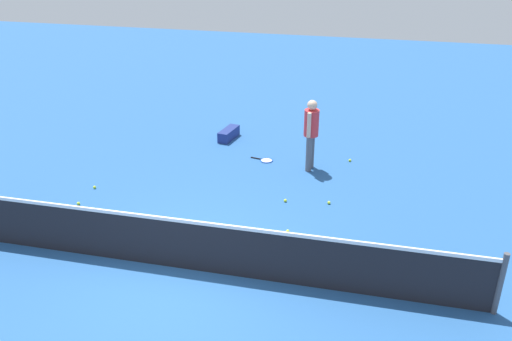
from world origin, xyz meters
The scene contains 11 objects.
ground_plane centered at (0.00, 0.00, 0.00)m, with size 40.00×40.00×0.00m, color #265693.
court_net centered at (0.00, 0.00, 0.50)m, with size 10.09×0.09×1.07m.
player_near_side centered at (-1.55, -4.46, 1.01)m, with size 0.38×0.53×1.70m.
tennis_racket_near_player centered at (-0.43, -4.69, 0.01)m, with size 0.60×0.37×0.03m.
tennis_ball_near_player centered at (2.91, -2.36, 0.03)m, with size 0.07×0.07×0.07m, color #C6E033.
tennis_ball_by_net centered at (-2.19, -2.84, 0.03)m, with size 0.07×0.07×0.07m, color #C6E033.
tennis_ball_midcourt centered at (-1.29, -2.72, 0.03)m, with size 0.07×0.07×0.07m, color #C6E033.
tennis_ball_baseline centered at (2.87, -1.61, 0.03)m, with size 0.07×0.07×0.07m, color #C6E033.
tennis_ball_stray_left centered at (-1.56, -1.53, 0.03)m, with size 0.07×0.07×0.07m, color #C6E033.
tennis_ball_stray_right centered at (-2.45, -5.11, 0.03)m, with size 0.07×0.07×0.07m, color #C6E033.
equipment_bag centered at (0.83, -5.89, 0.14)m, with size 0.42×0.84×0.28m.
Camera 1 is at (-3.00, 7.16, 5.46)m, focal length 38.08 mm.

